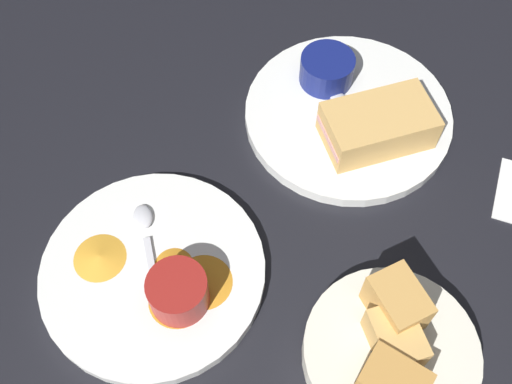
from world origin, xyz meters
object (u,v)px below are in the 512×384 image
sandwich_half_near (378,125)px  bread_basket_rear (391,350)px  spoon_by_gravy_ramekin (145,227)px  plate_sandwich_main (348,115)px  ramekin_dark_sauce (327,69)px  plate_chips_companion (153,272)px  spoon_by_dark_ramekin (344,108)px  ramekin_light_gravy (178,291)px

sandwich_half_near → bread_basket_rear: bearing=94.4°
spoon_by_gravy_ramekin → plate_sandwich_main: bearing=-138.4°
ramekin_dark_sauce → plate_chips_companion: ramekin_dark_sauce is taller
plate_chips_companion → spoon_by_gravy_ramekin: (1.85, -4.85, 1.16)cm
spoon_by_dark_ramekin → sandwich_half_near: bearing=136.9°
plate_sandwich_main → bread_basket_rear: bearing=100.1°
ramekin_dark_sauce → ramekin_light_gravy: bearing=67.7°
spoon_by_dark_ramekin → spoon_by_gravy_ramekin: size_ratio=0.97×
sandwich_half_near → spoon_by_gravy_ramekin: bearing=32.0°
plate_chips_companion → ramekin_dark_sauce: bearing=-120.1°
sandwich_half_near → bread_basket_rear: 27.24cm
spoon_by_dark_ramekin → plate_sandwich_main: bearing=173.4°
ramekin_light_gravy → bread_basket_rear: 22.57cm
plate_chips_companion → spoon_by_gravy_ramekin: 5.32cm
ramekin_dark_sauce → ramekin_light_gravy: ramekin_light_gravy is taller
plate_sandwich_main → bread_basket_rear: size_ratio=1.49×
sandwich_half_near → ramekin_dark_sauce: sandwich_half_near is taller
sandwich_half_near → spoon_by_gravy_ramekin: sandwich_half_near is taller
ramekin_dark_sauce → bread_basket_rear: (-8.82, 35.89, -1.18)cm
sandwich_half_near → bread_basket_rear: size_ratio=0.84×
ramekin_dark_sauce → spoon_by_dark_ramekin: size_ratio=0.75×
plate_sandwich_main → ramekin_light_gravy: size_ratio=4.18×
plate_sandwich_main → spoon_by_dark_ramekin: bearing=-6.6°
plate_sandwich_main → sandwich_half_near: (-3.42, 3.75, 3.20)cm
ramekin_light_gravy → bread_basket_rear: bearing=172.3°
plate_sandwich_main → plate_chips_companion: (20.55, 24.71, 0.00)cm
sandwich_half_near → ramekin_dark_sauce: 11.06cm
plate_sandwich_main → ramekin_dark_sauce: bearing=-56.7°
plate_sandwich_main → spoon_by_dark_ramekin: (0.68, -0.08, 1.16)cm
sandwich_half_near → spoon_by_dark_ramekin: 5.97cm
sandwich_half_near → plate_chips_companion: bearing=41.2°
plate_sandwich_main → bread_basket_rear: bread_basket_rear is taller
spoon_by_gravy_ramekin → bread_basket_rear: 30.01cm
bread_basket_rear → ramekin_dark_sauce: bearing=-76.2°
spoon_by_gravy_ramekin → sandwich_half_near: bearing=-148.0°
ramekin_light_gravy → spoon_by_gravy_ramekin: size_ratio=0.66×
spoon_by_gravy_ramekin → ramekin_light_gravy: bearing=125.1°
plate_sandwich_main → spoon_by_dark_ramekin: 1.35cm
sandwich_half_near → ramekin_dark_sauce: bearing=-52.5°
plate_sandwich_main → ramekin_light_gravy: bearing=58.9°
ramekin_dark_sauce → spoon_by_gravy_ramekin: ramekin_dark_sauce is taller
spoon_by_gravy_ramekin → bread_basket_rear: size_ratio=0.54×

